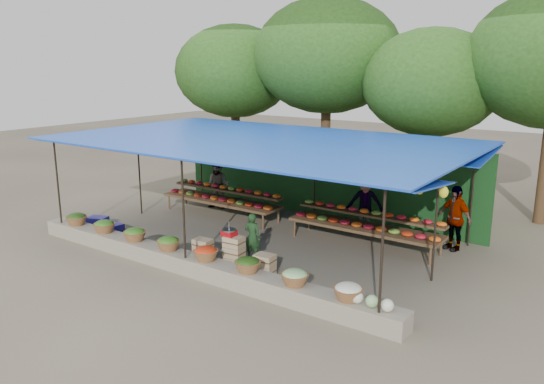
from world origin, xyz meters
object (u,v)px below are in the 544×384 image
Objects in this scene: blue_crate_front at (115,228)px; blue_crate_back at (98,222)px; weighing_scale at (229,232)px; crate_counter at (233,255)px; vendor_seated at (252,237)px.

blue_crate_front is 0.86× the size of blue_crate_back.
blue_crate_back is at bearing 178.73° from weighing_scale.
crate_counter reaches higher than blue_crate_back.
vendor_seated is 4.59m from blue_crate_front.
weighing_scale is 0.64× the size of blue_crate_back.
blue_crate_back is (-5.28, 0.11, -0.14)m from crate_counter.
crate_counter is 1.97× the size of vendor_seated.
blue_crate_back is at bearing -4.12° from vendor_seated.
blue_crate_back is (-0.84, 0.05, 0.02)m from blue_crate_front.
vendor_seated is (0.19, 0.66, -0.25)m from weighing_scale.
vendor_seated is 2.53× the size of blue_crate_front.
blue_crate_back is at bearing -179.09° from blue_crate_front.
crate_counter is 5.29m from blue_crate_back.
vendor_seated is (0.08, 0.66, 0.29)m from crate_counter.
crate_counter is 4.45m from blue_crate_front.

